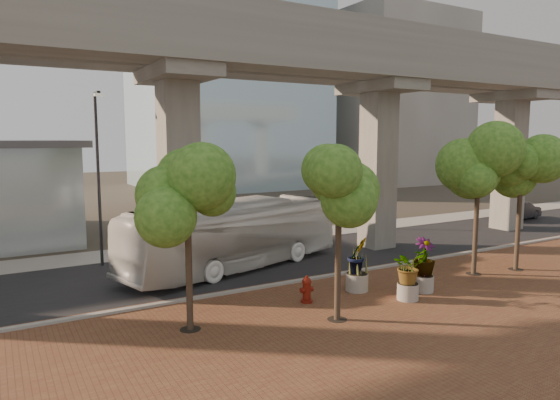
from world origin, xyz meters
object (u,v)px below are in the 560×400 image
transit_bus (235,236)px  fire_hydrant (307,290)px  parked_car (519,211)px  planter_front (409,269)px

transit_bus → fire_hydrant: bearing=166.6°
transit_bus → parked_car: bearing=-100.4°
planter_front → fire_hydrant: bearing=154.4°
planter_front → transit_bus: bearing=116.2°
planter_front → parked_car: bearing=25.1°
parked_car → fire_hydrant: bearing=99.6°
transit_bus → planter_front: 8.80m
parked_car → fire_hydrant: (-25.56, -8.51, -0.16)m
fire_hydrant → planter_front: planter_front is taller
transit_bus → fire_hydrant: size_ratio=11.35×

